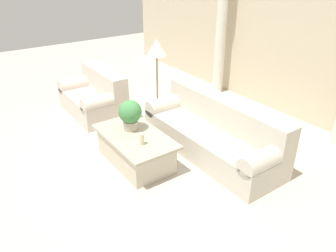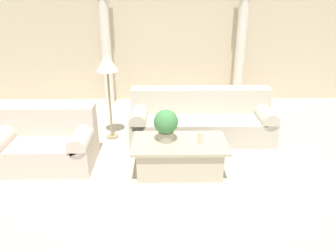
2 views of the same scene
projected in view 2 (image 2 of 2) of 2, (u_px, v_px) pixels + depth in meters
ground_plane at (175, 155)px, 5.19m from camera, size 16.00×16.00×0.00m
wall_back at (172, 29)px, 7.13m from camera, size 10.00×0.06×3.20m
sofa_long at (201, 119)px, 5.68m from camera, size 2.42×0.85×0.84m
loveseat at (45, 142)px, 4.84m from camera, size 1.43×0.85×0.84m
coffee_table at (179, 156)px, 4.67m from camera, size 1.33×0.75×0.46m
potted_plant at (166, 124)px, 4.52m from camera, size 0.34×0.34×0.46m
pillar_candle at (200, 138)px, 4.50m from camera, size 0.07×0.07×0.17m
floor_lamp at (107, 66)px, 5.30m from camera, size 0.37×0.37×1.48m
column_left at (106, 49)px, 6.99m from camera, size 0.30×0.30×2.38m
column_right at (241, 49)px, 7.02m from camera, size 0.30×0.30×2.38m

